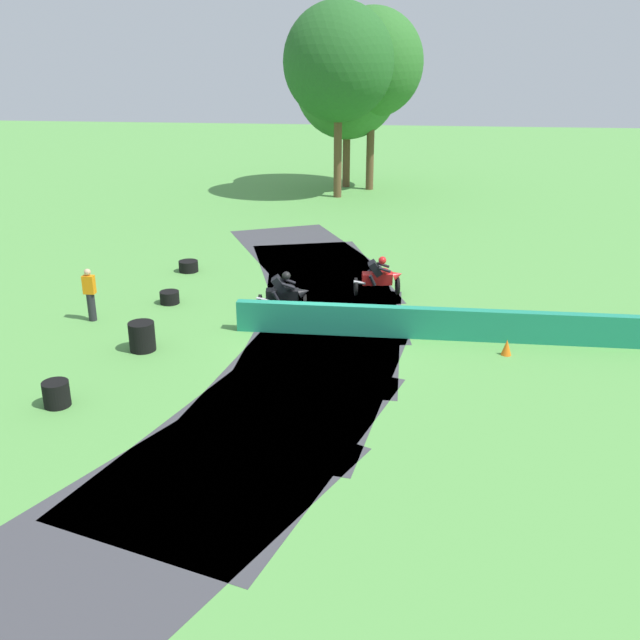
# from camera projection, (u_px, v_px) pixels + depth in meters

# --- Properties ---
(ground_plane) EXTENTS (120.00, 120.00, 0.00)m
(ground_plane) POSITION_uv_depth(u_px,v_px,m) (327.00, 333.00, 20.72)
(ground_plane) COLOR #569947
(track_asphalt) EXTENTS (8.16, 27.07, 0.01)m
(track_asphalt) POSITION_uv_depth(u_px,v_px,m) (296.00, 332.00, 20.82)
(track_asphalt) COLOR #3D3D42
(track_asphalt) RESTS_ON ground
(safety_barrier) EXTENTS (15.71, 0.34, 0.90)m
(safety_barrier) POSITION_uv_depth(u_px,v_px,m) (512.00, 327.00, 19.98)
(safety_barrier) COLOR #1E8466
(safety_barrier) RESTS_ON ground
(motorcycle_lead_black) EXTENTS (1.68, 0.82, 1.42)m
(motorcycle_lead_black) POSITION_uv_depth(u_px,v_px,m) (285.00, 293.00, 22.02)
(motorcycle_lead_black) COLOR black
(motorcycle_lead_black) RESTS_ON ground
(motorcycle_chase_red) EXTENTS (1.69, 0.94, 1.43)m
(motorcycle_chase_red) POSITION_uv_depth(u_px,v_px,m) (379.00, 277.00, 23.67)
(motorcycle_chase_red) COLOR black
(motorcycle_chase_red) RESTS_ON ground
(tire_stack_near) EXTENTS (0.61, 0.61, 0.60)m
(tire_stack_near) POSITION_uv_depth(u_px,v_px,m) (56.00, 394.00, 16.43)
(tire_stack_near) COLOR black
(tire_stack_near) RESTS_ON ground
(tire_stack_mid_a) EXTENTS (0.71, 0.71, 0.80)m
(tire_stack_mid_a) POSITION_uv_depth(u_px,v_px,m) (142.00, 336.00, 19.44)
(tire_stack_mid_a) COLOR black
(tire_stack_mid_a) RESTS_ON ground
(tire_stack_mid_b) EXTENTS (0.62, 0.62, 0.40)m
(tire_stack_mid_b) POSITION_uv_depth(u_px,v_px,m) (170.00, 297.00, 23.09)
(tire_stack_mid_b) COLOR black
(tire_stack_mid_b) RESTS_ON ground
(tire_stack_far) EXTENTS (0.71, 0.71, 0.40)m
(tire_stack_far) POSITION_uv_depth(u_px,v_px,m) (189.00, 266.00, 26.39)
(tire_stack_far) COLOR black
(tire_stack_far) RESTS_ON ground
(track_marshal) EXTENTS (0.34, 0.24, 1.63)m
(track_marshal) POSITION_uv_depth(u_px,v_px,m) (90.00, 295.00, 21.42)
(track_marshal) COLOR #232328
(track_marshal) RESTS_ON ground
(traffic_cone) EXTENTS (0.28, 0.28, 0.44)m
(traffic_cone) POSITION_uv_depth(u_px,v_px,m) (507.00, 347.00, 19.19)
(traffic_cone) COLOR orange
(traffic_cone) RESTS_ON ground
(tree_far_left) EXTENTS (5.62, 5.62, 9.93)m
(tree_far_left) POSITION_uv_depth(u_px,v_px,m) (372.00, 63.00, 39.33)
(tree_far_left) COLOR brown
(tree_far_left) RESTS_ON ground
(tree_far_right) EXTENTS (6.01, 6.01, 9.08)m
(tree_far_right) POSITION_uv_depth(u_px,v_px,m) (347.00, 82.00, 40.54)
(tree_far_right) COLOR brown
(tree_far_right) RESTS_ON ground
(tree_mid_rise) EXTENTS (5.80, 5.80, 10.11)m
(tree_mid_rise) POSITION_uv_depth(u_px,v_px,m) (339.00, 62.00, 37.17)
(tree_mid_rise) COLOR brown
(tree_mid_rise) RESTS_ON ground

